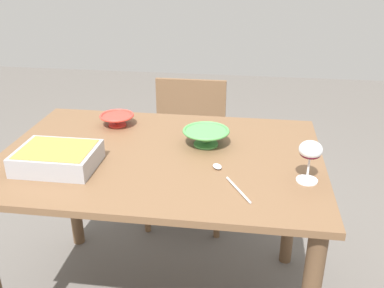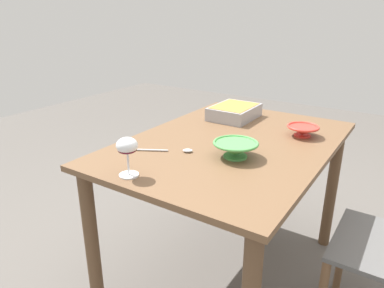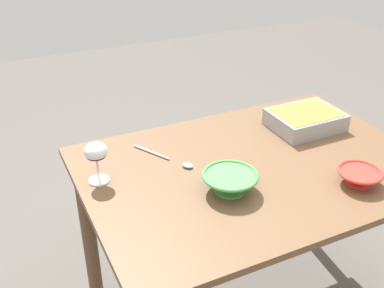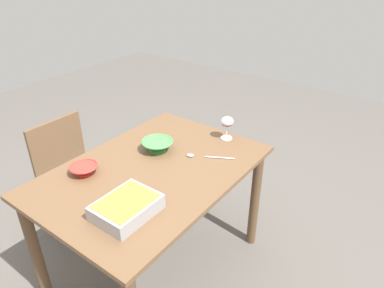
{
  "view_description": "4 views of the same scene",
  "coord_description": "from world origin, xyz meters",
  "views": [
    {
      "loc": [
        0.34,
        -1.51,
        1.53
      ],
      "look_at": [
        0.13,
        -0.02,
        0.84
      ],
      "focal_mm": 40.45,
      "sensor_mm": 36.0,
      "label": 1
    },
    {
      "loc": [
        1.44,
        0.72,
        1.36
      ],
      "look_at": [
        0.22,
        -0.08,
        0.81
      ],
      "focal_mm": 33.41,
      "sensor_mm": 36.0,
      "label": 2
    },
    {
      "loc": [
        0.85,
        1.23,
        1.7
      ],
      "look_at": [
        0.21,
        -0.1,
        0.87
      ],
      "focal_mm": 43.61,
      "sensor_mm": 36.0,
      "label": 3
    },
    {
      "loc": [
        -1.19,
        -1.16,
        1.85
      ],
      "look_at": [
        0.25,
        -0.09,
        0.85
      ],
      "focal_mm": 32.87,
      "sensor_mm": 36.0,
      "label": 4
    }
  ],
  "objects": [
    {
      "name": "serving_spoon",
      "position": [
        0.27,
        -0.15,
        0.78
      ],
      "size": [
        0.15,
        0.26,
        0.01
      ],
      "color": "silver",
      "rests_on": "dining_table"
    },
    {
      "name": "chair",
      "position": [
        -0.01,
        0.79,
        0.47
      ],
      "size": [
        0.44,
        0.41,
        0.82
      ],
      "color": "#595959",
      "rests_on": "ground_plane"
    },
    {
      "name": "mixing_bowl",
      "position": [
        0.17,
        0.11,
        0.82
      ],
      "size": [
        0.19,
        0.19,
        0.07
      ],
      "color": "#4C994C",
      "rests_on": "dining_table"
    },
    {
      "name": "small_bowl",
      "position": [
        -0.26,
        0.26,
        0.81
      ],
      "size": [
        0.16,
        0.16,
        0.05
      ],
      "color": "red",
      "rests_on": "dining_table"
    },
    {
      "name": "wine_glass",
      "position": [
        0.55,
        -0.15,
        0.89
      ],
      "size": [
        0.08,
        0.08,
        0.15
      ],
      "color": "white",
      "rests_on": "dining_table"
    },
    {
      "name": "casserole_dish",
      "position": [
        -0.35,
        -0.17,
        0.82
      ],
      "size": [
        0.29,
        0.22,
        0.07
      ],
      "color": "#99999E",
      "rests_on": "dining_table"
    },
    {
      "name": "ground_plane",
      "position": [
        0.0,
        0.0,
        0.0
      ],
      "size": [
        8.0,
        8.0,
        0.0
      ],
      "primitive_type": "plane",
      "color": "#5B5651"
    },
    {
      "name": "dining_table",
      "position": [
        0.0,
        0.0,
        0.65
      ],
      "size": [
        1.27,
        0.89,
        0.78
      ],
      "color": "brown",
      "rests_on": "ground_plane"
    }
  ]
}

